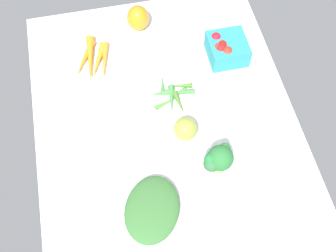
# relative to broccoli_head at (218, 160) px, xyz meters

# --- Properties ---
(tablecloth) EXTENTS (1.04, 0.76, 0.02)m
(tablecloth) POSITION_rel_broccoli_head_xyz_m (-0.15, -0.10, -0.08)
(tablecloth) COLOR white
(tablecloth) RESTS_ON ground
(broccoli_head) EXTENTS (0.07, 0.08, 0.11)m
(broccoli_head) POSITION_rel_broccoli_head_xyz_m (0.00, 0.00, 0.00)
(broccoli_head) COLOR #A4C276
(broccoli_head) RESTS_ON tablecloth
(carrot_bunch) EXTENTS (0.18, 0.13, 0.03)m
(carrot_bunch) POSITION_rel_broccoli_head_xyz_m (-0.44, -0.28, -0.05)
(carrot_bunch) COLOR orange
(carrot_bunch) RESTS_ON tablecloth
(heirloom_tomato_green) EXTENTS (0.07, 0.07, 0.07)m
(heirloom_tomato_green) POSITION_rel_broccoli_head_xyz_m (-0.13, -0.06, -0.03)
(heirloom_tomato_green) COLOR #97A540
(heirloom_tomato_green) RESTS_ON tablecloth
(berry_basket) EXTENTS (0.12, 0.12, 0.08)m
(berry_basket) POSITION_rel_broccoli_head_xyz_m (-0.38, 0.13, -0.03)
(berry_basket) COLOR teal
(berry_basket) RESTS_ON tablecloth
(okra_pile) EXTENTS (0.15, 0.13, 0.02)m
(okra_pile) POSITION_rel_broccoli_head_xyz_m (-0.26, -0.06, -0.06)
(okra_pile) COLOR #46903F
(okra_pile) RESTS_ON tablecloth
(leafy_greens_clump) EXTENTS (0.23, 0.20, 0.04)m
(leafy_greens_clump) POSITION_rel_broccoli_head_xyz_m (0.08, -0.19, -0.05)
(leafy_greens_clump) COLOR #3B7136
(leafy_greens_clump) RESTS_ON tablecloth
(bell_pepper_orange) EXTENTS (0.09, 0.09, 0.09)m
(bell_pepper_orange) POSITION_rel_broccoli_head_xyz_m (-0.56, -0.12, -0.02)
(bell_pepper_orange) COLOR orange
(bell_pepper_orange) RESTS_ON tablecloth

